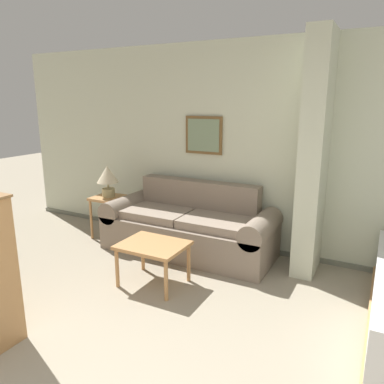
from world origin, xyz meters
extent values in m
cube|color=beige|center=(0.00, 3.47, 1.30)|extent=(7.79, 0.12, 2.60)
cube|color=slate|center=(0.00, 3.40, 0.03)|extent=(7.79, 0.02, 0.06)
cube|color=brown|center=(-0.83, 3.39, 1.45)|extent=(0.52, 0.02, 0.48)
cube|color=gray|center=(-0.83, 3.38, 1.45)|extent=(0.45, 0.01, 0.41)
cube|color=beige|center=(0.60, 3.13, 1.30)|extent=(0.24, 0.56, 2.60)
cube|color=gray|center=(-0.83, 2.95, 0.21)|extent=(1.64, 0.84, 0.42)
cube|color=gray|center=(-0.83, 3.27, 0.65)|extent=(1.64, 0.20, 0.45)
cube|color=gray|center=(-1.78, 2.95, 0.21)|extent=(0.26, 0.84, 0.42)
cylinder|color=gray|center=(-1.78, 2.95, 0.48)|extent=(0.29, 0.84, 0.29)
cube|color=gray|center=(0.12, 2.95, 0.21)|extent=(0.26, 0.84, 0.42)
cylinder|color=gray|center=(0.12, 2.95, 0.48)|extent=(0.29, 0.84, 0.29)
cube|color=gray|center=(-1.24, 2.90, 0.47)|extent=(0.80, 0.60, 0.10)
cube|color=gray|center=(-0.42, 2.90, 0.47)|extent=(0.80, 0.60, 0.10)
cube|color=#B27F4C|center=(-0.74, 2.03, 0.43)|extent=(0.67, 0.54, 0.04)
cylinder|color=#B27F4C|center=(-1.04, 1.80, 0.21)|extent=(0.04, 0.04, 0.42)
cylinder|color=#B27F4C|center=(-0.45, 1.80, 0.21)|extent=(0.04, 0.04, 0.42)
cylinder|color=#B27F4C|center=(-1.04, 2.26, 0.21)|extent=(0.04, 0.04, 0.42)
cylinder|color=#B27F4C|center=(-0.45, 2.26, 0.21)|extent=(0.04, 0.04, 0.42)
cube|color=#B27F4C|center=(-2.07, 2.93, 0.57)|extent=(0.42, 0.42, 0.04)
cylinder|color=#B27F4C|center=(-2.25, 2.75, 0.28)|extent=(0.04, 0.04, 0.55)
cylinder|color=#B27F4C|center=(-1.89, 2.75, 0.28)|extent=(0.04, 0.04, 0.55)
cylinder|color=#B27F4C|center=(-2.25, 3.11, 0.28)|extent=(0.04, 0.04, 0.55)
cylinder|color=#B27F4C|center=(-1.89, 3.11, 0.28)|extent=(0.04, 0.04, 0.55)
cylinder|color=tan|center=(-2.07, 2.93, 0.65)|extent=(0.18, 0.18, 0.12)
cylinder|color=tan|center=(-2.07, 2.93, 0.75)|extent=(0.02, 0.02, 0.09)
cone|color=beige|center=(-2.07, 2.93, 0.90)|extent=(0.30, 0.30, 0.23)
camera|label=1|loc=(1.30, -0.98, 1.90)|focal=35.00mm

